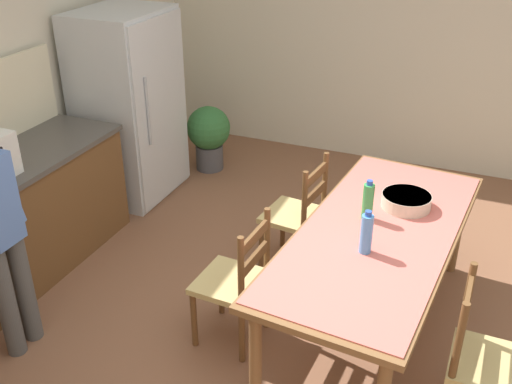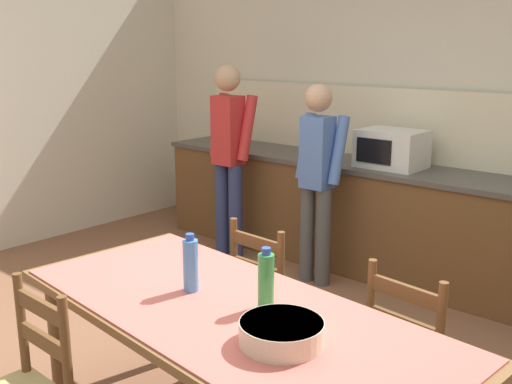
{
  "view_description": "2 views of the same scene",
  "coord_description": "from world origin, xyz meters",
  "px_view_note": "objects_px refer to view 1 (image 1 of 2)",
  "views": [
    {
      "loc": [
        -2.74,
        -0.85,
        2.69
      ],
      "look_at": [
        0.1,
        0.33,
        1.07
      ],
      "focal_mm": 42.0,
      "sensor_mm": 36.0,
      "label": 1
    },
    {
      "loc": [
        2.07,
        -2.04,
        1.86
      ],
      "look_at": [
        0.06,
        0.26,
        1.11
      ],
      "focal_mm": 42.0,
      "sensor_mm": 36.0,
      "label": 2
    }
  ],
  "objects_px": {
    "dining_table": "(377,241)",
    "potted_plant": "(209,134)",
    "bottle_near_centre": "(366,233)",
    "bottle_off_centre": "(368,201)",
    "chair_side_far_right": "(297,215)",
    "serving_bowl": "(406,200)",
    "chair_side_near_left": "(482,361)",
    "refrigerator": "(129,106)",
    "chair_side_far_left": "(236,282)"
  },
  "relations": [
    {
      "from": "potted_plant",
      "to": "bottle_off_centre",
      "type": "bearing_deg",
      "value": -130.95
    },
    {
      "from": "chair_side_far_left",
      "to": "chair_side_far_right",
      "type": "bearing_deg",
      "value": 177.97
    },
    {
      "from": "chair_side_near_left",
      "to": "chair_side_far_right",
      "type": "xyz_separation_m",
      "value": [
        1.08,
        1.4,
        0.0
      ]
    },
    {
      "from": "dining_table",
      "to": "refrigerator",
      "type": "bearing_deg",
      "value": 65.79
    },
    {
      "from": "dining_table",
      "to": "chair_side_far_left",
      "type": "distance_m",
      "value": 0.92
    },
    {
      "from": "serving_bowl",
      "to": "chair_side_far_left",
      "type": "height_order",
      "value": "chair_side_far_left"
    },
    {
      "from": "refrigerator",
      "to": "serving_bowl",
      "type": "bearing_deg",
      "value": -106.43
    },
    {
      "from": "refrigerator",
      "to": "chair_side_near_left",
      "type": "relative_size",
      "value": 1.88
    },
    {
      "from": "refrigerator",
      "to": "serving_bowl",
      "type": "xyz_separation_m",
      "value": [
        -0.77,
        -2.63,
        -0.03
      ]
    },
    {
      "from": "bottle_near_centre",
      "to": "chair_side_far_right",
      "type": "xyz_separation_m",
      "value": [
        0.8,
        0.67,
        -0.46
      ]
    },
    {
      "from": "chair_side_far_left",
      "to": "chair_side_near_left",
      "type": "relative_size",
      "value": 1.0
    },
    {
      "from": "serving_bowl",
      "to": "chair_side_far_right",
      "type": "distance_m",
      "value": 0.9
    },
    {
      "from": "refrigerator",
      "to": "chair_side_far_left",
      "type": "height_order",
      "value": "refrigerator"
    },
    {
      "from": "bottle_near_centre",
      "to": "bottle_off_centre",
      "type": "distance_m",
      "value": 0.39
    },
    {
      "from": "bottle_off_centre",
      "to": "chair_side_far_right",
      "type": "bearing_deg",
      "value": 54.65
    },
    {
      "from": "dining_table",
      "to": "potted_plant",
      "type": "bearing_deg",
      "value": 48.65
    },
    {
      "from": "refrigerator",
      "to": "dining_table",
      "type": "xyz_separation_m",
      "value": [
        -1.14,
        -2.53,
        -0.16
      ]
    },
    {
      "from": "bottle_near_centre",
      "to": "potted_plant",
      "type": "distance_m",
      "value": 3.0
    },
    {
      "from": "refrigerator",
      "to": "dining_table",
      "type": "relative_size",
      "value": 0.78
    },
    {
      "from": "serving_bowl",
      "to": "chair_side_far_right",
      "type": "relative_size",
      "value": 0.35
    },
    {
      "from": "serving_bowl",
      "to": "chair_side_far_left",
      "type": "distance_m",
      "value": 1.23
    },
    {
      "from": "refrigerator",
      "to": "potted_plant",
      "type": "xyz_separation_m",
      "value": [
        0.71,
        -0.43,
        -0.47
      ]
    },
    {
      "from": "bottle_near_centre",
      "to": "chair_side_far_left",
      "type": "xyz_separation_m",
      "value": [
        -0.14,
        0.76,
        -0.46
      ]
    },
    {
      "from": "dining_table",
      "to": "chair_side_far_right",
      "type": "relative_size",
      "value": 2.4
    },
    {
      "from": "refrigerator",
      "to": "bottle_near_centre",
      "type": "relative_size",
      "value": 6.32
    },
    {
      "from": "potted_plant",
      "to": "chair_side_far_left",
      "type": "bearing_deg",
      "value": -149.68
    },
    {
      "from": "refrigerator",
      "to": "chair_side_near_left",
      "type": "xyz_separation_m",
      "value": [
        -1.68,
        -3.23,
        -0.41
      ]
    },
    {
      "from": "chair_side_near_left",
      "to": "serving_bowl",
      "type": "bearing_deg",
      "value": 34.36
    },
    {
      "from": "potted_plant",
      "to": "chair_side_far_right",
      "type": "bearing_deg",
      "value": -133.08
    },
    {
      "from": "chair_side_far_right",
      "to": "serving_bowl",
      "type": "bearing_deg",
      "value": 84.11
    },
    {
      "from": "chair_side_near_left",
      "to": "potted_plant",
      "type": "height_order",
      "value": "chair_side_near_left"
    },
    {
      "from": "chair_side_far_right",
      "to": "dining_table",
      "type": "bearing_deg",
      "value": 58.9
    },
    {
      "from": "dining_table",
      "to": "potted_plant",
      "type": "height_order",
      "value": "dining_table"
    },
    {
      "from": "refrigerator",
      "to": "dining_table",
      "type": "bearing_deg",
      "value": -114.21
    },
    {
      "from": "dining_table",
      "to": "chair_side_far_right",
      "type": "bearing_deg",
      "value": 52.42
    },
    {
      "from": "bottle_off_centre",
      "to": "potted_plant",
      "type": "bearing_deg",
      "value": 49.05
    },
    {
      "from": "bottle_near_centre",
      "to": "serving_bowl",
      "type": "relative_size",
      "value": 0.84
    },
    {
      "from": "chair_side_far_right",
      "to": "chair_side_far_left",
      "type": "bearing_deg",
      "value": 1.47
    },
    {
      "from": "chair_side_near_left",
      "to": "chair_side_far_left",
      "type": "bearing_deg",
      "value": 85.67
    },
    {
      "from": "dining_table",
      "to": "chair_side_near_left",
      "type": "bearing_deg",
      "value": -127.78
    },
    {
      "from": "refrigerator",
      "to": "potted_plant",
      "type": "bearing_deg",
      "value": -31.12
    },
    {
      "from": "refrigerator",
      "to": "dining_table",
      "type": "distance_m",
      "value": 2.78
    },
    {
      "from": "bottle_near_centre",
      "to": "chair_side_far_right",
      "type": "height_order",
      "value": "bottle_near_centre"
    },
    {
      "from": "bottle_off_centre",
      "to": "chair_side_far_left",
      "type": "distance_m",
      "value": 0.97
    },
    {
      "from": "refrigerator",
      "to": "chair_side_far_right",
      "type": "distance_m",
      "value": 1.97
    },
    {
      "from": "bottle_off_centre",
      "to": "serving_bowl",
      "type": "xyz_separation_m",
      "value": [
        0.25,
        -0.2,
        -0.07
      ]
    },
    {
      "from": "refrigerator",
      "to": "chair_side_near_left",
      "type": "bearing_deg",
      "value": -117.48
    },
    {
      "from": "refrigerator",
      "to": "chair_side_near_left",
      "type": "height_order",
      "value": "refrigerator"
    },
    {
      "from": "chair_side_far_right",
      "to": "potted_plant",
      "type": "relative_size",
      "value": 1.36
    },
    {
      "from": "serving_bowl",
      "to": "potted_plant",
      "type": "xyz_separation_m",
      "value": [
        1.48,
        2.2,
        -0.44
      ]
    }
  ]
}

